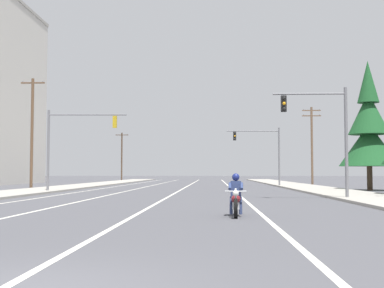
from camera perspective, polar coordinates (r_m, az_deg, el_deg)
The scene contains 14 objects.
lane_stripe_center at distance 51.39m, azimuth -0.69°, elevation -4.83°, with size 0.16×100.00×0.01m, color beige.
lane_stripe_left at distance 51.77m, azimuth -5.26°, elevation -4.81°, with size 0.16×100.00×0.01m, color beige.
lane_stripe_right at distance 51.35m, azimuth 4.27°, elevation -4.83°, with size 0.16×100.00×0.01m, color beige.
lane_stripe_far_left at distance 52.31m, azimuth -8.86°, elevation -4.77°, with size 0.16×100.00×0.01m, color beige.
sidewalk_kerb_right at distance 47.16m, azimuth 13.20°, elevation -4.82°, with size 4.40×110.00×0.14m, color #9E998E.
sidewalk_kerb_left at distance 48.31m, azimuth -14.22°, elevation -4.77°, with size 4.40×110.00×0.14m, color #9E998E.
motorcycle_with_rider at distance 17.59m, azimuth 4.91°, elevation -6.13°, with size 0.70×2.19×1.46m.
traffic_signal_near_right at distance 29.17m, azimuth 14.64°, elevation 1.95°, with size 4.10×0.37×6.20m.
traffic_signal_near_left at distance 39.61m, azimuth -13.28°, elevation 0.77°, with size 5.98×0.53×6.20m.
traffic_signal_mid_right at distance 54.31m, azimuth 8.00°, elevation -0.35°, with size 5.61×0.66×6.20m.
utility_pole_left_near at distance 48.42m, azimuth -17.42°, elevation 1.39°, with size 2.19×0.26×10.02m.
utility_pole_right_far at distance 62.69m, azimuth 13.23°, elevation 0.15°, with size 2.26×0.26×9.31m.
utility_pole_left_far at distance 91.76m, azimuth -7.84°, elevation -1.27°, with size 2.30×0.26×8.54m.
conifer_tree_right_verge_far at distance 44.70m, azimuth 19.12°, elevation 1.42°, with size 4.90×4.90×10.78m.
Camera 1 is at (2.43, -6.30, 1.50)m, focal length 47.80 mm.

